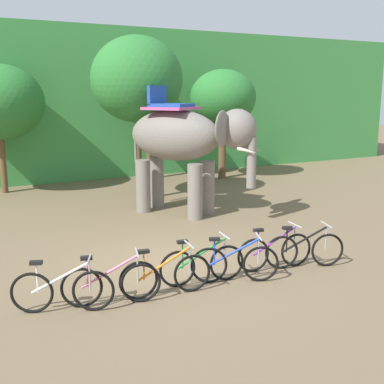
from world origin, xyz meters
TOP-DOWN VIEW (x-y plane):
  - ground_plane at (0.00, 0.00)m, footprint 80.00×80.00m
  - foliage_hedge at (0.00, 13.70)m, footprint 36.00×6.00m
  - tree_center_left at (1.76, 6.24)m, footprint 2.98×2.98m
  - tree_far_right at (3.65, 9.89)m, footprint 2.15×2.15m
  - tree_far_left at (6.45, 8.62)m, footprint 2.72×2.72m
  - elephant at (2.27, 3.81)m, footprint 3.32×4.00m
  - bike_white at (-2.51, -1.21)m, footprint 1.60×0.77m
  - bike_pink at (-1.70, -1.31)m, footprint 1.66×0.63m
  - bike_orange at (-0.72, -1.38)m, footprint 1.70×0.52m
  - bike_green at (0.13, -1.20)m, footprint 1.70×0.52m
  - bike_blue at (0.72, -1.43)m, footprint 1.60×0.78m
  - bike_purple at (1.83, -1.20)m, footprint 1.70×0.52m
  - bike_black at (2.44, -1.42)m, footprint 1.64×0.69m

SIDE VIEW (x-z plane):
  - ground_plane at x=0.00m, z-range 0.00..0.00m
  - bike_white at x=-2.51m, z-range -0.07..0.85m
  - bike_pink at x=-1.70m, z-range -0.07..0.85m
  - bike_orange at x=-0.72m, z-range -0.07..0.85m
  - bike_green at x=0.13m, z-range -0.07..0.85m
  - bike_blue at x=0.72m, z-range -0.07..0.85m
  - bike_purple at x=1.83m, z-range -0.07..0.85m
  - bike_black at x=2.44m, z-range -0.07..0.85m
  - elephant at x=2.27m, z-range 0.31..4.09m
  - foliage_hedge at x=0.00m, z-range 0.00..6.24m
  - tree_far_left at x=6.45m, z-range 1.07..5.60m
  - tree_far_right at x=3.65m, z-range 1.29..6.11m
  - tree_center_left at x=1.76m, z-range 1.29..6.68m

